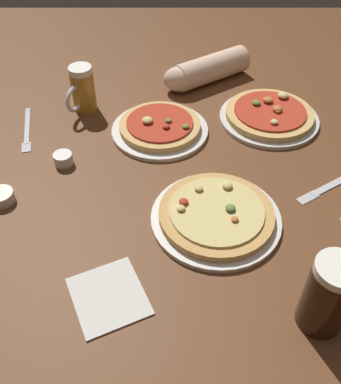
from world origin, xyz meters
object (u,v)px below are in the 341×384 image
(ramekin_sauce, at_px, (1,197))
(napkin_folded, at_px, (108,296))
(pizza_plate_side, at_px, (269,115))
(pizza_plate_near, at_px, (216,215))
(fork_spare, at_px, (27,130))
(beer_mug_dark, at_px, (82,90))
(pizza_plate_far, at_px, (160,127))
(beer_mug_amber, at_px, (331,296))
(ramekin_butter, at_px, (63,159))
(diner_arm, at_px, (204,71))
(knife_spare, at_px, (331,185))

(ramekin_sauce, relative_size, napkin_folded, 0.41)
(pizza_plate_side, bearing_deg, pizza_plate_near, -115.02)
(napkin_folded, relative_size, fork_spare, 0.68)
(pizza_plate_near, distance_m, beer_mug_dark, 0.60)
(pizza_plate_far, distance_m, beer_mug_amber, 0.68)
(beer_mug_amber, bearing_deg, ramekin_butter, 141.04)
(pizza_plate_near, xyz_separation_m, pizza_plate_side, (0.19, 0.41, 0.00))
(ramekin_butter, relative_size, diner_arm, 0.17)
(pizza_plate_far, xyz_separation_m, ramekin_butter, (-0.25, -0.14, 0.00))
(pizza_plate_side, relative_size, ramekin_butter, 5.89)
(pizza_plate_near, distance_m, pizza_plate_side, 0.45)
(pizza_plate_near, distance_m, napkin_folded, 0.31)
(pizza_plate_near, distance_m, ramekin_sauce, 0.52)
(beer_mug_dark, relative_size, knife_spare, 0.71)
(pizza_plate_far, relative_size, beer_mug_dark, 1.99)
(pizza_plate_far, height_order, pizza_plate_side, same)
(pizza_plate_near, xyz_separation_m, pizza_plate_far, (-0.14, 0.35, -0.00))
(ramekin_sauce, relative_size, diner_arm, 0.21)
(fork_spare, bearing_deg, ramekin_butter, -47.95)
(knife_spare, bearing_deg, pizza_plate_side, 110.75)
(pizza_plate_far, relative_size, ramekin_butter, 5.58)
(ramekin_butter, distance_m, knife_spare, 0.69)
(pizza_plate_near, height_order, ramekin_sauce, pizza_plate_near)
(pizza_plate_near, height_order, pizza_plate_side, pizza_plate_side)
(pizza_plate_side, height_order, knife_spare, pizza_plate_side)
(pizza_plate_near, relative_size, fork_spare, 1.39)
(pizza_plate_side, xyz_separation_m, beer_mug_amber, (-0.01, -0.66, 0.07))
(pizza_plate_side, relative_size, napkin_folded, 1.97)
(pizza_plate_side, bearing_deg, pizza_plate_far, -169.45)
(pizza_plate_far, distance_m, ramekin_butter, 0.29)
(ramekin_sauce, xyz_separation_m, knife_spare, (0.82, 0.05, -0.01))
(pizza_plate_near, bearing_deg, knife_spare, 21.19)
(knife_spare, xyz_separation_m, diner_arm, (-0.29, 0.51, 0.04))
(fork_spare, relative_size, knife_spare, 1.10)
(ramekin_butter, relative_size, knife_spare, 0.25)
(beer_mug_dark, bearing_deg, ramekin_sauce, -109.94)
(beer_mug_dark, distance_m, ramekin_sauce, 0.43)
(beer_mug_amber, bearing_deg, fork_spare, 139.11)
(beer_mug_dark, xyz_separation_m, ramekin_butter, (-0.02, -0.26, -0.05))
(beer_mug_amber, bearing_deg, diner_arm, 101.18)
(beer_mug_dark, relative_size, beer_mug_amber, 0.84)
(diner_arm, bearing_deg, beer_mug_amber, -78.82)
(pizza_plate_near, distance_m, beer_mug_amber, 0.32)
(pizza_plate_near, height_order, diner_arm, diner_arm)
(pizza_plate_near, relative_size, beer_mug_dark, 2.16)
(diner_arm, bearing_deg, ramekin_sauce, -132.76)
(napkin_folded, bearing_deg, diner_arm, 74.30)
(beer_mug_amber, bearing_deg, napkin_folded, 172.93)
(ramekin_sauce, height_order, diner_arm, diner_arm)
(beer_mug_dark, height_order, knife_spare, beer_mug_dark)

